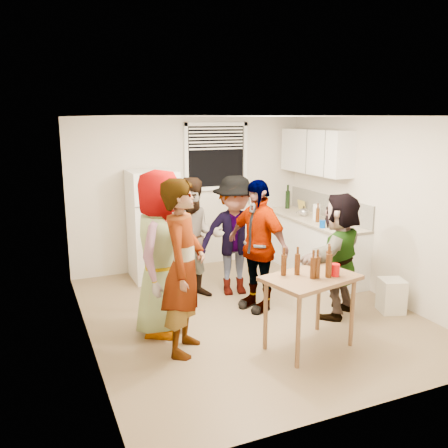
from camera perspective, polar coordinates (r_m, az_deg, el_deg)
name	(u,v)px	position (r m, az deg, el deg)	size (l,w,h in m)	color
room	(249,313)	(6.27, 2.99, -10.69)	(4.00, 4.50, 2.50)	beige
window	(216,157)	(7.98, -0.94, 8.12)	(1.12, 0.10, 1.06)	white
refrigerator	(153,225)	(7.45, -8.53, -0.14)	(0.70, 0.70, 1.70)	white
counter_lower	(312,246)	(7.88, 10.51, -2.65)	(0.60, 2.20, 0.86)	white
countertop	(313,219)	(7.78, 10.64, 0.55)	(0.64, 2.22, 0.04)	beige
backsplash	(328,206)	(7.90, 12.43, 2.13)	(0.03, 2.20, 0.36)	#B0ACA2
upper_cabinets	(315,152)	(7.86, 10.95, 8.55)	(0.34, 1.60, 0.70)	white
kettle	(303,216)	(7.91, 9.54, 0.94)	(0.21, 0.18, 0.18)	silver
paper_towel	(316,220)	(7.66, 11.03, 0.50)	(0.11, 0.11, 0.25)	white
wine_bottle	(287,208)	(8.54, 7.63, 1.87)	(0.08, 0.08, 0.31)	black
beer_bottle_counter	(317,222)	(7.50, 11.16, 0.23)	(0.06, 0.06, 0.22)	#47230C
blue_cup	(322,228)	(7.11, 11.74, -0.47)	(0.09, 0.09, 0.11)	blue
picture_frame	(302,205)	(8.45, 9.31, 2.27)	(0.02, 0.20, 0.17)	#DCC04B
trash_bin	(392,294)	(6.60, 19.53, -7.89)	(0.30, 0.30, 0.44)	silver
serving_table	(308,347)	(5.51, 10.05, -14.34)	(0.98, 0.65, 0.83)	brown
beer_bottle_table	(328,277)	(5.20, 12.42, -6.26)	(0.07, 0.07, 0.25)	#47230C
red_cup	(335,276)	(5.26, 13.19, -6.08)	(0.10, 0.10, 0.13)	red
guest_grey	(162,330)	(5.85, -7.42, -12.57)	(0.94, 1.93, 0.61)	gray
guest_stripe	(185,350)	(5.39, -4.70, -14.86)	(0.69, 1.89, 0.45)	#141933
guest_back_left	(195,297)	(6.82, -3.45, -8.72)	(0.83, 1.70, 0.64)	brown
guest_back_right	(234,293)	(6.96, 1.27, -8.25)	(1.10, 1.71, 0.63)	#46464C
guest_black	(256,308)	(6.45, 3.88, -10.00)	(1.01, 1.73, 0.42)	black
guest_orange	(336,314)	(6.42, 13.36, -10.47)	(1.48, 1.59, 0.47)	#C26449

